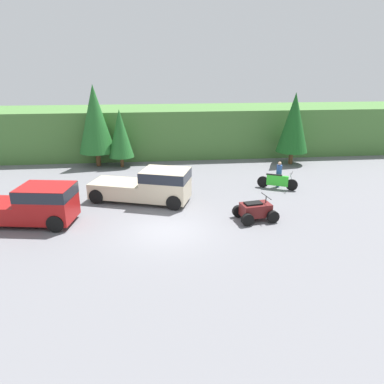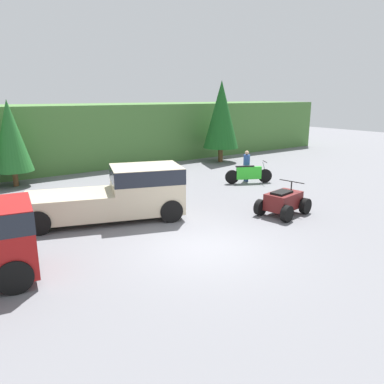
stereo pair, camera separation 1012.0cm
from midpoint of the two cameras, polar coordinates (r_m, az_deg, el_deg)
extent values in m
plane|color=slate|center=(13.93, 8.88, -6.26)|extent=(80.00, 80.00, 0.00)
cube|color=#477538|center=(28.61, 0.80, 11.10)|extent=(44.00, 6.00, 3.85)
cylinder|color=brown|center=(24.89, -8.79, 6.42)|extent=(0.36, 0.36, 1.08)
cone|color=#236628|center=(24.42, -9.15, 13.30)|extent=(2.64, 2.64, 4.92)
cylinder|color=brown|center=(24.48, -4.61, 5.99)|extent=(0.26, 0.26, 0.77)
cone|color=#236628|center=(24.09, -4.75, 10.93)|extent=(1.87, 1.87, 3.49)
cylinder|color=brown|center=(27.48, 23.59, 6.13)|extent=(0.32, 0.32, 0.97)
cone|color=#19561E|center=(27.08, 24.35, 11.68)|extent=(2.37, 2.37, 4.42)
cube|color=maroon|center=(14.52, -14.45, -1.00)|extent=(2.74, 2.31, 1.69)
cube|color=#1E232D|center=(14.35, -14.63, 1.08)|extent=(2.76, 2.33, 0.54)
cylinder|color=black|center=(15.36, -10.83, -2.25)|extent=(0.86, 0.41, 0.82)
cylinder|color=black|center=(13.79, -12.54, -4.90)|extent=(0.86, 0.41, 0.82)
cube|color=beige|center=(16.83, 6.35, 2.27)|extent=(2.97, 2.63, 1.69)
cube|color=#1E232D|center=(16.68, 6.42, 4.09)|extent=(3.00, 2.66, 0.54)
cube|color=beige|center=(17.45, -2.72, 1.53)|extent=(3.49, 2.81, 0.85)
cylinder|color=black|center=(17.81, 8.86, 0.88)|extent=(0.87, 0.53, 0.82)
cylinder|color=black|center=(16.15, 8.39, -1.03)|extent=(0.87, 0.53, 0.82)
cylinder|color=black|center=(18.59, -4.91, 1.82)|extent=(0.87, 0.53, 0.82)
cylinder|color=black|center=(17.00, -6.68, 0.10)|extent=(0.87, 0.53, 0.82)
cylinder|color=black|center=(21.21, 26.34, 1.90)|extent=(0.68, 0.41, 0.71)
cylinder|color=black|center=(21.09, 21.59, 2.47)|extent=(0.68, 0.41, 0.71)
cube|color=green|center=(21.09, 24.04, 2.66)|extent=(1.25, 0.74, 0.65)
cylinder|color=#B7B7BC|center=(21.11, 26.35, 2.89)|extent=(0.27, 0.17, 0.73)
cylinder|color=black|center=(21.02, 26.50, 3.88)|extent=(0.31, 0.55, 0.04)
cube|color=black|center=(20.98, 23.57, 3.65)|extent=(0.92, 0.57, 0.06)
cylinder|color=black|center=(16.95, 24.23, -1.98)|extent=(0.64, 0.32, 0.61)
cylinder|color=black|center=(16.17, 26.74, -3.34)|extent=(0.64, 0.32, 0.61)
cylinder|color=black|center=(16.13, 20.53, -2.51)|extent=(0.64, 0.32, 0.61)
cylinder|color=black|center=(15.31, 22.98, -3.98)|extent=(0.64, 0.32, 0.61)
cube|color=#5B1919|center=(16.05, 23.75, -2.15)|extent=(1.57, 1.10, 0.62)
cylinder|color=black|center=(16.23, 25.43, -0.33)|extent=(0.06, 0.06, 0.35)
cylinder|color=black|center=(16.18, 25.52, 0.25)|extent=(0.21, 1.05, 0.04)
cube|color=black|center=(15.84, 23.49, -1.03)|extent=(0.91, 0.63, 0.08)
cylinder|color=navy|center=(21.64, 23.91, 2.69)|extent=(0.21, 0.21, 0.81)
cylinder|color=navy|center=(21.47, 23.99, 2.56)|extent=(0.21, 0.21, 0.81)
cylinder|color=#2D5199|center=(21.38, 24.20, 4.44)|extent=(0.43, 0.43, 0.60)
sphere|color=tan|center=(21.30, 24.35, 5.50)|extent=(0.28, 0.28, 0.22)
camera|label=1|loc=(5.06, 139.12, 3.07)|focal=35.00mm
camera|label=2|loc=(5.06, -40.88, -3.07)|focal=35.00mm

